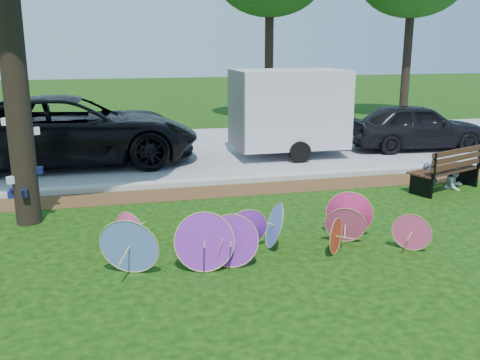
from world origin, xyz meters
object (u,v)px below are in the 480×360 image
Objects in this scene: cargo_trailer at (289,108)px; person_right at (456,165)px; park_bench at (444,169)px; black_van at (73,130)px; person_left at (429,164)px; parasol_pile at (229,234)px; dark_pickup at (416,126)px.

cargo_trailer is 5.08m from person_right.
park_bench is at bearing -63.51° from cargo_trailer.
cargo_trailer is at bearing 95.11° from park_bench.
cargo_trailer reaches higher than person_right.
person_left is at bearing -121.52° from black_van.
black_van is (-2.65, 7.38, 0.55)m from parasol_pile.
parasol_pile is 6.64× the size of person_right.
park_bench reaches higher than parasol_pile.
person_left is (5.16, 2.74, 0.22)m from parasol_pile.
cargo_trailer is at bearing 64.60° from parasol_pile.
dark_pickup is at bearing 0.38° from cargo_trailer.
person_left is (7.82, -4.64, -0.33)m from black_van.
dark_pickup is at bearing 43.42° from parasol_pile.
park_bench is at bearing 26.01° from parasol_pile.
cargo_trailer is (3.36, 7.07, 1.01)m from parasol_pile.
black_van is 9.10m from person_left.
cargo_trailer reaches higher than person_left.
cargo_trailer is 2.61× the size of person_left.
parasol_pile is at bearing -129.84° from person_left.
cargo_trailer is (6.01, -0.31, 0.46)m from black_van.
black_van is 6.04m from cargo_trailer.
black_van reaches higher than parasol_pile.
person_left is 0.70m from person_right.
parasol_pile is 7.86m from black_van.
cargo_trailer is at bearing 134.84° from person_left.
person_right is at bearing -119.41° from black_van.
black_van is at bearing 129.04° from park_bench.
black_van is 5.62× the size of person_left.
parasol_pile is at bearing -177.74° from person_right.
dark_pickup is (7.48, 7.08, 0.34)m from parasol_pile.
dark_pickup reaches higher than parasol_pile.
dark_pickup reaches higher than person_right.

